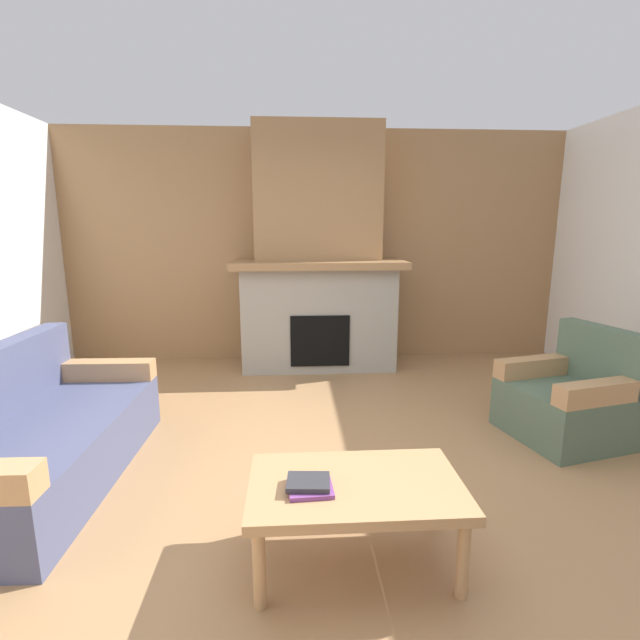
% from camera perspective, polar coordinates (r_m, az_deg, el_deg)
% --- Properties ---
extents(ground, '(9.00, 9.00, 0.00)m').
position_cam_1_polar(ground, '(3.05, 2.80, -20.11)').
color(ground, '#9E754C').
extents(wall_back_wood_panel, '(6.00, 0.12, 2.70)m').
position_cam_1_polar(wall_back_wood_panel, '(5.59, -0.49, 9.01)').
color(wall_back_wood_panel, '#997047').
rests_on(wall_back_wood_panel, ground).
extents(fireplace, '(1.90, 0.82, 2.70)m').
position_cam_1_polar(fireplace, '(5.23, -0.26, 6.79)').
color(fireplace, gray).
rests_on(fireplace, ground).
extents(couch, '(0.88, 1.82, 0.85)m').
position_cam_1_polar(couch, '(3.48, -31.60, -12.47)').
color(couch, '#474C6B').
rests_on(couch, ground).
extents(armchair, '(0.91, 0.91, 0.85)m').
position_cam_1_polar(armchair, '(4.06, 28.66, -8.70)').
color(armchair, '#4C604C').
rests_on(armchair, ground).
extents(coffee_table, '(1.00, 0.60, 0.43)m').
position_cam_1_polar(coffee_table, '(2.31, 4.43, -20.55)').
color(coffee_table, tan).
rests_on(coffee_table, ground).
extents(book_stack_near_edge, '(0.22, 0.20, 0.05)m').
position_cam_1_polar(book_stack_near_edge, '(2.22, -1.32, -19.77)').
color(book_stack_near_edge, '#7A3D84').
rests_on(book_stack_near_edge, coffee_table).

